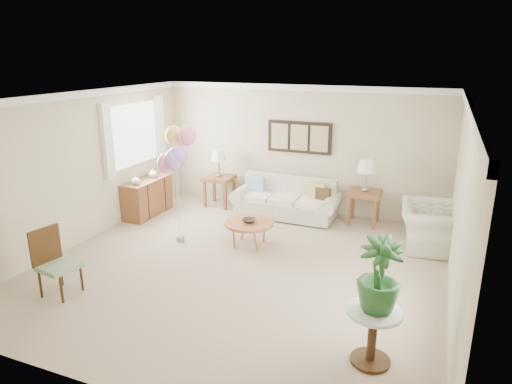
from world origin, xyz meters
TOP-DOWN VIEW (x-y plane):
  - ground_plane at (0.00, 0.00)m, footprint 6.00×6.00m
  - room_shell at (-0.11, 0.09)m, footprint 6.04×6.04m
  - wall_art_triptych at (0.00, 2.96)m, footprint 1.35×0.06m
  - sofa at (-0.08, 2.46)m, footprint 2.15×0.81m
  - end_table_left at (-1.66, 2.58)m, footprint 0.60×0.55m
  - end_table_right at (1.44, 2.61)m, footprint 0.61×0.56m
  - lamp_left at (-1.66, 2.58)m, footprint 0.32×0.32m
  - lamp_right at (1.44, 2.61)m, footprint 0.35×0.35m
  - coffee_table at (-0.21, 0.81)m, footprint 0.85×0.85m
  - decor_bowl at (-0.20, 0.80)m, footprint 0.25×0.25m
  - armchair at (2.69, 1.89)m, footprint 1.09×1.22m
  - side_table at (2.23, -1.58)m, footprint 0.59×0.59m
  - potted_plant at (2.24, -1.56)m, footprint 0.54×0.54m
  - accent_chair at (-2.02, -1.70)m, footprint 0.54×0.54m
  - credenza at (-2.76, 1.50)m, footprint 0.46×1.20m
  - vase_white at (-2.74, 1.12)m, footprint 0.23×0.23m
  - vase_sage at (-2.74, 1.71)m, footprint 0.21×0.21m
  - balloon_cluster at (-1.39, 0.49)m, footprint 0.64×0.61m

SIDE VIEW (x-z plane):
  - ground_plane at x=0.00m, z-range 0.00..0.00m
  - sofa at x=-0.08m, z-range -0.08..0.71m
  - credenza at x=-2.76m, z-range 0.00..0.74m
  - armchair at x=2.69m, z-range 0.00..0.74m
  - coffee_table at x=-0.21m, z-range 0.18..0.61m
  - decor_bowl at x=-0.20m, z-range 0.43..0.49m
  - side_table at x=2.23m, z-range 0.16..0.80m
  - accent_chair at x=-2.02m, z-range 0.02..0.97m
  - end_table_left at x=-1.66m, z-range 0.22..0.88m
  - end_table_right at x=1.44m, z-range 0.22..0.89m
  - vase_white at x=-2.74m, z-range 0.74..0.92m
  - vase_sage at x=-2.74m, z-range 0.74..0.93m
  - potted_plant at x=2.24m, z-range 0.63..1.44m
  - lamp_left at x=-1.66m, z-range 0.81..1.37m
  - lamp_right at x=1.44m, z-range 0.83..1.45m
  - wall_art_triptych at x=0.00m, z-range 1.23..1.88m
  - room_shell at x=-0.11m, z-range 0.33..2.93m
  - balloon_cluster at x=-1.39m, z-range 0.61..2.68m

